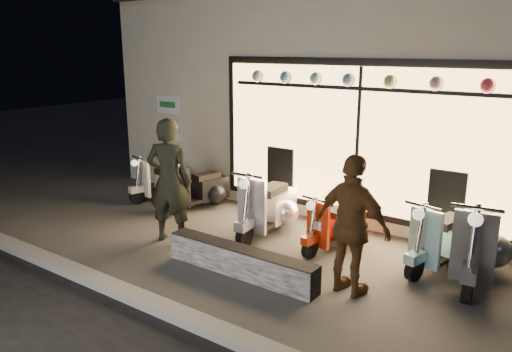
{
  "coord_description": "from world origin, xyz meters",
  "views": [
    {
      "loc": [
        4.13,
        -5.69,
        3.07
      ],
      "look_at": [
        -0.33,
        0.6,
        1.05
      ],
      "focal_mm": 35.0,
      "sensor_mm": 36.0,
      "label": 1
    }
  ],
  "objects_px": {
    "scooter_silver": "(270,206)",
    "man": "(169,181)",
    "graffiti_barrier": "(241,261)",
    "woman": "(352,226)",
    "scooter_red": "(337,225)"
  },
  "relations": [
    {
      "from": "graffiti_barrier",
      "to": "scooter_silver",
      "type": "bearing_deg",
      "value": 110.4
    },
    {
      "from": "scooter_silver",
      "to": "woman",
      "type": "distance_m",
      "value": 2.44
    },
    {
      "from": "scooter_red",
      "to": "man",
      "type": "bearing_deg",
      "value": -139.55
    },
    {
      "from": "graffiti_barrier",
      "to": "woman",
      "type": "bearing_deg",
      "value": 15.16
    },
    {
      "from": "graffiti_barrier",
      "to": "woman",
      "type": "xyz_separation_m",
      "value": [
        1.45,
        0.39,
        0.71
      ]
    },
    {
      "from": "scooter_silver",
      "to": "woman",
      "type": "height_order",
      "value": "woman"
    },
    {
      "from": "graffiti_barrier",
      "to": "man",
      "type": "relative_size",
      "value": 1.17
    },
    {
      "from": "scooter_silver",
      "to": "man",
      "type": "height_order",
      "value": "man"
    },
    {
      "from": "scooter_silver",
      "to": "man",
      "type": "bearing_deg",
      "value": -134.53
    },
    {
      "from": "man",
      "to": "woman",
      "type": "distance_m",
      "value": 3.13
    },
    {
      "from": "scooter_red",
      "to": "woman",
      "type": "bearing_deg",
      "value": -46.29
    },
    {
      "from": "scooter_red",
      "to": "graffiti_barrier",
      "type": "bearing_deg",
      "value": -99.47
    },
    {
      "from": "graffiti_barrier",
      "to": "scooter_silver",
      "type": "relative_size",
      "value": 1.5
    },
    {
      "from": "scooter_silver",
      "to": "scooter_red",
      "type": "xyz_separation_m",
      "value": [
        1.23,
        0.04,
        -0.09
      ]
    },
    {
      "from": "graffiti_barrier",
      "to": "scooter_silver",
      "type": "xyz_separation_m",
      "value": [
        -0.61,
        1.64,
        0.25
      ]
    }
  ]
}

